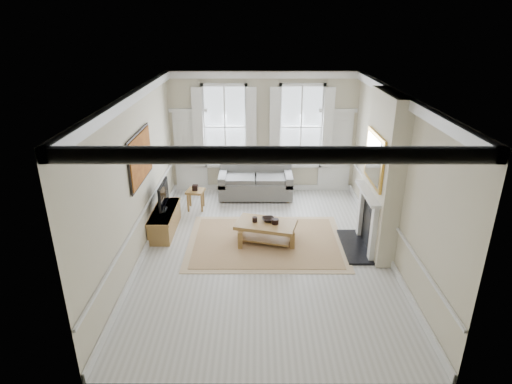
{
  "coord_description": "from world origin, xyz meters",
  "views": [
    {
      "loc": [
        -0.17,
        -8.07,
        4.73
      ],
      "look_at": [
        -0.19,
        0.37,
        1.25
      ],
      "focal_mm": 30.0,
      "sensor_mm": 36.0,
      "label": 1
    }
  ],
  "objects_px": {
    "side_table": "(195,194)",
    "coffee_table": "(266,226)",
    "sofa": "(256,184)",
    "tv_stand": "(165,221)"
  },
  "relations": [
    {
      "from": "tv_stand",
      "to": "side_table",
      "type": "bearing_deg",
      "value": 66.13
    },
    {
      "from": "sofa",
      "to": "coffee_table",
      "type": "height_order",
      "value": "sofa"
    },
    {
      "from": "sofa",
      "to": "side_table",
      "type": "relative_size",
      "value": 3.81
    },
    {
      "from": "sofa",
      "to": "tv_stand",
      "type": "height_order",
      "value": "sofa"
    },
    {
      "from": "side_table",
      "to": "tv_stand",
      "type": "height_order",
      "value": "tv_stand"
    },
    {
      "from": "side_table",
      "to": "coffee_table",
      "type": "distance_m",
      "value": 2.56
    },
    {
      "from": "sofa",
      "to": "tv_stand",
      "type": "distance_m",
      "value": 3.02
    },
    {
      "from": "side_table",
      "to": "coffee_table",
      "type": "height_order",
      "value": "side_table"
    },
    {
      "from": "coffee_table",
      "to": "tv_stand",
      "type": "height_order",
      "value": "tv_stand"
    },
    {
      "from": "coffee_table",
      "to": "tv_stand",
      "type": "xyz_separation_m",
      "value": [
        -2.38,
        0.54,
        -0.14
      ]
    }
  ]
}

